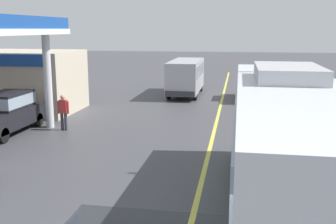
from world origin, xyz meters
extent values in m
plane|color=#424247|center=(0.00, 20.00, 0.00)|extent=(120.00, 120.00, 0.00)
cube|color=#D8CC4C|center=(0.00, 15.00, 0.00)|extent=(0.16, 50.00, 0.01)
cube|color=silver|center=(2.24, 5.21, 1.88)|extent=(2.50, 11.00, 2.90)
cube|color=#1E8C3F|center=(2.24, 5.21, 0.77)|extent=(2.54, 11.04, 0.56)
cube|color=#8C9EAD|center=(0.97, 5.21, 2.33)|extent=(0.06, 9.35, 1.10)
cube|color=#B2B2B7|center=(2.24, 6.21, 3.51)|extent=(1.60, 2.80, 0.36)
cylinder|color=black|center=(1.14, 8.51, 0.50)|extent=(0.30, 1.00, 1.00)
cylinder|color=black|center=(3.34, 8.51, 0.50)|extent=(0.30, 1.00, 1.00)
cylinder|color=silver|center=(-7.73, 13.19, 2.30)|extent=(0.36, 0.36, 4.60)
cube|color=beige|center=(-11.43, 16.69, 1.70)|extent=(7.00, 4.40, 3.40)
cube|color=black|center=(-9.15, 11.80, 0.72)|extent=(1.70, 4.20, 0.80)
cube|color=black|center=(-9.15, 12.00, 1.47)|extent=(1.50, 2.31, 0.70)
cube|color=#8C9EAD|center=(-9.15, 12.00, 1.47)|extent=(1.53, 2.35, 0.49)
cylinder|color=black|center=(-8.40, 10.30, 0.32)|extent=(0.20, 0.64, 0.64)
cylinder|color=black|center=(-9.90, 13.30, 0.32)|extent=(0.20, 0.64, 0.64)
cylinder|color=black|center=(-8.40, 13.30, 0.32)|extent=(0.20, 0.64, 0.64)
cube|color=#A5A5AD|center=(-2.62, 23.91, 1.39)|extent=(2.00, 6.00, 2.10)
cube|color=#8C9EAD|center=(-2.62, 23.91, 1.79)|extent=(2.04, 5.10, 0.80)
cube|color=#2D2D33|center=(-2.62, 20.86, 0.54)|extent=(1.90, 0.16, 0.36)
cylinder|color=black|center=(-3.50, 21.91, 0.38)|extent=(0.22, 0.76, 0.76)
cylinder|color=black|center=(-1.74, 21.91, 0.38)|extent=(0.22, 0.76, 0.76)
cylinder|color=black|center=(-3.50, 25.91, 0.38)|extent=(0.22, 0.76, 0.76)
cylinder|color=black|center=(-1.74, 25.91, 0.38)|extent=(0.22, 0.76, 0.76)
cylinder|color=#33333F|center=(-6.94, 12.78, 0.41)|extent=(0.14, 0.14, 0.82)
cylinder|color=#33333F|center=(-6.76, 12.78, 0.41)|extent=(0.14, 0.14, 0.82)
cube|color=#BF3333|center=(-6.85, 12.78, 1.12)|extent=(0.36, 0.22, 0.60)
sphere|color=tan|center=(-6.85, 12.78, 1.55)|extent=(0.22, 0.22, 0.22)
cylinder|color=#BF3333|center=(-7.08, 12.78, 1.07)|extent=(0.09, 0.09, 0.58)
cylinder|color=#BF3333|center=(-6.62, 12.78, 1.07)|extent=(0.09, 0.09, 0.58)
cube|color=maroon|center=(1.77, 22.79, 0.72)|extent=(1.70, 4.20, 0.80)
cube|color=maroon|center=(1.77, 22.99, 1.47)|extent=(1.50, 2.31, 0.70)
cube|color=#8C9EAD|center=(1.77, 22.99, 1.47)|extent=(1.53, 2.35, 0.49)
cylinder|color=black|center=(1.02, 21.29, 0.32)|extent=(0.20, 0.64, 0.64)
cylinder|color=black|center=(2.52, 21.29, 0.32)|extent=(0.20, 0.64, 0.64)
cylinder|color=black|center=(1.02, 24.29, 0.32)|extent=(0.20, 0.64, 0.64)
cylinder|color=black|center=(2.52, 24.29, 0.32)|extent=(0.20, 0.64, 0.64)
camera|label=1|loc=(0.99, -4.47, 4.59)|focal=43.64mm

